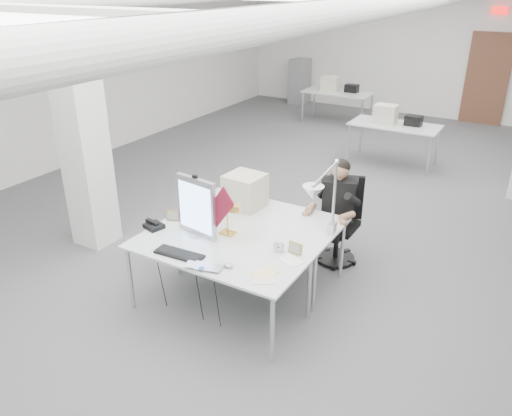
{
  "coord_description": "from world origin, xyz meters",
  "views": [
    {
      "loc": [
        2.5,
        -6.03,
        3.2
      ],
      "look_at": [
        0.15,
        -2.0,
        1.05
      ],
      "focal_mm": 35.0,
      "sensor_mm": 36.0,
      "label": 1
    }
  ],
  "objects_px": {
    "laptop": "(201,270)",
    "architect_lamp": "(325,199)",
    "bankers_lamp": "(227,219)",
    "beige_monitor": "(245,191)",
    "monitor": "(196,207)",
    "office_chair": "(337,227)",
    "desk_phone": "(154,226)",
    "desk_main": "(217,251)",
    "seated_person": "(338,195)"
  },
  "relations": [
    {
      "from": "beige_monitor",
      "to": "architect_lamp",
      "type": "bearing_deg",
      "value": -14.64
    },
    {
      "from": "laptop",
      "to": "seated_person",
      "type": "bearing_deg",
      "value": 61.34
    },
    {
      "from": "seated_person",
      "to": "desk_main",
      "type": "bearing_deg",
      "value": -131.63
    },
    {
      "from": "desk_main",
      "to": "monitor",
      "type": "relative_size",
      "value": 2.85
    },
    {
      "from": "office_chair",
      "to": "bankers_lamp",
      "type": "bearing_deg",
      "value": -139.39
    },
    {
      "from": "office_chair",
      "to": "laptop",
      "type": "height_order",
      "value": "office_chair"
    },
    {
      "from": "bankers_lamp",
      "to": "architect_lamp",
      "type": "distance_m",
      "value": 1.04
    },
    {
      "from": "beige_monitor",
      "to": "architect_lamp",
      "type": "distance_m",
      "value": 1.25
    },
    {
      "from": "bankers_lamp",
      "to": "monitor",
      "type": "bearing_deg",
      "value": -164.79
    },
    {
      "from": "desk_main",
      "to": "office_chair",
      "type": "height_order",
      "value": "office_chair"
    },
    {
      "from": "bankers_lamp",
      "to": "beige_monitor",
      "type": "relative_size",
      "value": 0.81
    },
    {
      "from": "monitor",
      "to": "office_chair",
      "type": "bearing_deg",
      "value": 63.57
    },
    {
      "from": "monitor",
      "to": "architect_lamp",
      "type": "xyz_separation_m",
      "value": [
        1.21,
        0.47,
        0.18
      ]
    },
    {
      "from": "laptop",
      "to": "architect_lamp",
      "type": "relative_size",
      "value": 0.35
    },
    {
      "from": "monitor",
      "to": "beige_monitor",
      "type": "xyz_separation_m",
      "value": [
        0.06,
        0.86,
        -0.12
      ]
    },
    {
      "from": "desk_main",
      "to": "desk_phone",
      "type": "height_order",
      "value": "desk_phone"
    },
    {
      "from": "desk_main",
      "to": "monitor",
      "type": "bearing_deg",
      "value": 154.67
    },
    {
      "from": "desk_main",
      "to": "laptop",
      "type": "relative_size",
      "value": 5.12
    },
    {
      "from": "seated_person",
      "to": "monitor",
      "type": "bearing_deg",
      "value": -145.0
    },
    {
      "from": "monitor",
      "to": "laptop",
      "type": "relative_size",
      "value": 1.8
    },
    {
      "from": "desk_phone",
      "to": "beige_monitor",
      "type": "xyz_separation_m",
      "value": [
        0.55,
        0.98,
        0.17
      ]
    },
    {
      "from": "office_chair",
      "to": "desk_phone",
      "type": "bearing_deg",
      "value": -152.83
    },
    {
      "from": "office_chair",
      "to": "seated_person",
      "type": "bearing_deg",
      "value": -109.11
    },
    {
      "from": "office_chair",
      "to": "beige_monitor",
      "type": "distance_m",
      "value": 1.21
    },
    {
      "from": "desk_phone",
      "to": "laptop",
      "type": "bearing_deg",
      "value": -9.73
    },
    {
      "from": "office_chair",
      "to": "seated_person",
      "type": "height_order",
      "value": "seated_person"
    },
    {
      "from": "desk_main",
      "to": "bankers_lamp",
      "type": "distance_m",
      "value": 0.4
    },
    {
      "from": "office_chair",
      "to": "beige_monitor",
      "type": "height_order",
      "value": "beige_monitor"
    },
    {
      "from": "seated_person",
      "to": "architect_lamp",
      "type": "xyz_separation_m",
      "value": [
        0.2,
        -0.92,
        0.35
      ]
    },
    {
      "from": "bankers_lamp",
      "to": "desk_phone",
      "type": "distance_m",
      "value": 0.82
    },
    {
      "from": "laptop",
      "to": "monitor",
      "type": "bearing_deg",
      "value": 115.72
    },
    {
      "from": "desk_main",
      "to": "monitor",
      "type": "xyz_separation_m",
      "value": [
        -0.36,
        0.17,
        0.33
      ]
    },
    {
      "from": "monitor",
      "to": "bankers_lamp",
      "type": "distance_m",
      "value": 0.35
    },
    {
      "from": "desk_main",
      "to": "architect_lamp",
      "type": "height_order",
      "value": "architect_lamp"
    },
    {
      "from": "seated_person",
      "to": "beige_monitor",
      "type": "height_order",
      "value": "seated_person"
    },
    {
      "from": "desk_main",
      "to": "seated_person",
      "type": "height_order",
      "value": "seated_person"
    },
    {
      "from": "laptop",
      "to": "architect_lamp",
      "type": "xyz_separation_m",
      "value": [
        0.75,
        1.04,
        0.48
      ]
    },
    {
      "from": "office_chair",
      "to": "monitor",
      "type": "relative_size",
      "value": 1.48
    },
    {
      "from": "desk_main",
      "to": "bankers_lamp",
      "type": "xyz_separation_m",
      "value": [
        -0.1,
        0.34,
        0.18
      ]
    },
    {
      "from": "desk_main",
      "to": "architect_lamp",
      "type": "relative_size",
      "value": 1.82
    },
    {
      "from": "office_chair",
      "to": "monitor",
      "type": "distance_m",
      "value": 1.86
    },
    {
      "from": "office_chair",
      "to": "architect_lamp",
      "type": "height_order",
      "value": "architect_lamp"
    },
    {
      "from": "seated_person",
      "to": "laptop",
      "type": "bearing_deg",
      "value": -124.7
    },
    {
      "from": "bankers_lamp",
      "to": "office_chair",
      "type": "bearing_deg",
      "value": 42.34
    },
    {
      "from": "desk_phone",
      "to": "beige_monitor",
      "type": "height_order",
      "value": "beige_monitor"
    },
    {
      "from": "monitor",
      "to": "beige_monitor",
      "type": "distance_m",
      "value": 0.87
    },
    {
      "from": "office_chair",
      "to": "beige_monitor",
      "type": "relative_size",
      "value": 2.26
    },
    {
      "from": "seated_person",
      "to": "laptop",
      "type": "height_order",
      "value": "seated_person"
    },
    {
      "from": "architect_lamp",
      "to": "desk_phone",
      "type": "bearing_deg",
      "value": -179.72
    },
    {
      "from": "desk_main",
      "to": "seated_person",
      "type": "distance_m",
      "value": 1.7
    }
  ]
}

